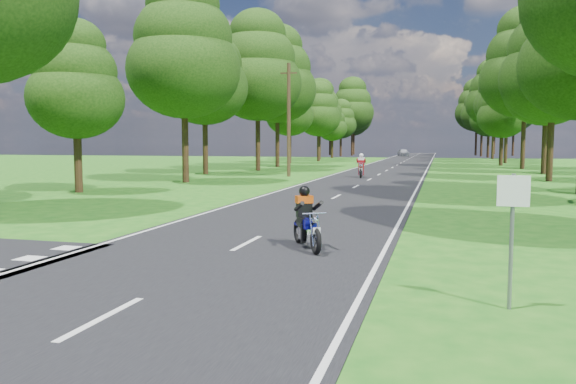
% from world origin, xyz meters
% --- Properties ---
extents(ground, '(160.00, 160.00, 0.00)m').
position_xyz_m(ground, '(0.00, 0.00, 0.00)').
color(ground, '#195A14').
rests_on(ground, ground).
extents(main_road, '(7.00, 140.00, 0.02)m').
position_xyz_m(main_road, '(0.00, 50.00, 0.01)').
color(main_road, black).
rests_on(main_road, ground).
extents(road_markings, '(7.40, 140.00, 0.01)m').
position_xyz_m(road_markings, '(-0.14, 48.13, 0.02)').
color(road_markings, silver).
rests_on(road_markings, main_road).
extents(treeline, '(40.00, 115.35, 14.78)m').
position_xyz_m(treeline, '(1.43, 60.06, 8.25)').
color(treeline, black).
rests_on(treeline, ground).
extents(telegraph_pole, '(1.20, 0.26, 8.00)m').
position_xyz_m(telegraph_pole, '(-6.00, 28.00, 4.07)').
color(telegraph_pole, '#382616').
rests_on(telegraph_pole, ground).
extents(road_sign, '(0.45, 0.07, 2.00)m').
position_xyz_m(road_sign, '(5.50, -2.01, 1.34)').
color(road_sign, slate).
rests_on(road_sign, ground).
extents(rider_near_blue, '(1.35, 1.78, 1.44)m').
position_xyz_m(rider_near_blue, '(1.55, 1.73, 0.74)').
color(rider_near_blue, '#0B0B7D').
rests_on(rider_near_blue, main_road).
extents(rider_far_red, '(0.88, 2.06, 1.67)m').
position_xyz_m(rider_far_red, '(-0.80, 27.87, 0.85)').
color(rider_far_red, '#A8270C').
rests_on(rider_far_red, main_road).
extents(distant_car, '(2.53, 4.12, 1.31)m').
position_xyz_m(distant_car, '(-1.83, 88.73, 0.67)').
color(distant_car, silver).
rests_on(distant_car, main_road).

